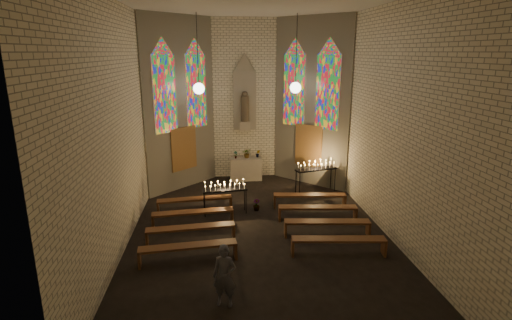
# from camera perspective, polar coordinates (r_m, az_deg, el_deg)

# --- Properties ---
(floor) EXTENTS (12.00, 12.00, 0.00)m
(floor) POSITION_cam_1_polar(r_m,az_deg,el_deg) (13.00, 0.34, -10.22)
(floor) COLOR black
(floor) RESTS_ON ground
(room) EXTENTS (8.22, 12.43, 7.00)m
(room) POSITION_cam_1_polar(r_m,az_deg,el_deg) (15.21, -0.96, 8.17)
(room) COLOR #F1E9CA
(room) RESTS_ON ground
(altar) EXTENTS (1.40, 0.60, 1.00)m
(altar) POSITION_cam_1_polar(r_m,az_deg,el_deg) (17.90, -1.46, -1.27)
(altar) COLOR #BDB19A
(altar) RESTS_ON ground
(flower_vase_left) EXTENTS (0.21, 0.17, 0.34)m
(flower_vase_left) POSITION_cam_1_polar(r_m,az_deg,el_deg) (17.68, -2.93, 0.76)
(flower_vase_left) COLOR #4C723F
(flower_vase_left) RESTS_ON altar
(flower_vase_center) EXTENTS (0.41, 0.37, 0.43)m
(flower_vase_center) POSITION_cam_1_polar(r_m,az_deg,el_deg) (17.75, -1.29, 0.97)
(flower_vase_center) COLOR #4C723F
(flower_vase_center) RESTS_ON altar
(flower_vase_right) EXTENTS (0.22, 0.19, 0.34)m
(flower_vase_right) POSITION_cam_1_polar(r_m,az_deg,el_deg) (17.86, 0.26, 0.93)
(flower_vase_right) COLOR #4C723F
(flower_vase_right) RESTS_ON altar
(aisle_flower_pot) EXTENTS (0.29, 0.29, 0.43)m
(aisle_flower_pot) POSITION_cam_1_polar(r_m,az_deg,el_deg) (14.55, 0.05, -6.43)
(aisle_flower_pot) COLOR #4C723F
(aisle_flower_pot) RESTS_ON ground
(votive_stand_left) EXTENTS (1.59, 0.56, 1.14)m
(votive_stand_left) POSITION_cam_1_polar(r_m,az_deg,el_deg) (14.05, -4.49, -3.94)
(votive_stand_left) COLOR black
(votive_stand_left) RESTS_ON ground
(votive_stand_right) EXTENTS (1.78, 0.87, 1.27)m
(votive_stand_right) POSITION_cam_1_polar(r_m,az_deg,el_deg) (16.26, 8.60, -0.98)
(votive_stand_right) COLOR black
(votive_stand_right) RESTS_ON ground
(pew_left_0) EXTENTS (2.68, 0.63, 0.51)m
(pew_left_0) POSITION_cam_1_polar(r_m,az_deg,el_deg) (14.55, -8.74, -5.76)
(pew_left_0) COLOR #5A3319
(pew_left_0) RESTS_ON ground
(pew_right_0) EXTENTS (2.68, 0.63, 0.51)m
(pew_right_0) POSITION_cam_1_polar(r_m,az_deg,el_deg) (14.90, 7.67, -5.21)
(pew_right_0) COLOR #5A3319
(pew_right_0) RESTS_ON ground
(pew_left_1) EXTENTS (2.68, 0.63, 0.51)m
(pew_left_1) POSITION_cam_1_polar(r_m,az_deg,el_deg) (13.44, -9.00, -7.59)
(pew_left_1) COLOR #5A3319
(pew_left_1) RESTS_ON ground
(pew_right_1) EXTENTS (2.68, 0.63, 0.51)m
(pew_right_1) POSITION_cam_1_polar(r_m,az_deg,el_deg) (13.82, 8.80, -6.93)
(pew_right_1) COLOR #5A3319
(pew_right_1) RESTS_ON ground
(pew_left_2) EXTENTS (2.68, 0.63, 0.51)m
(pew_left_2) POSITION_cam_1_polar(r_m,az_deg,el_deg) (12.34, -9.30, -9.74)
(pew_left_2) COLOR #5A3319
(pew_left_2) RESTS_ON ground
(pew_right_2) EXTENTS (2.68, 0.63, 0.51)m
(pew_right_2) POSITION_cam_1_polar(r_m,az_deg,el_deg) (12.75, 10.13, -8.94)
(pew_right_2) COLOR #5A3319
(pew_right_2) RESTS_ON ground
(pew_left_3) EXTENTS (2.68, 0.63, 0.51)m
(pew_left_3) POSITION_cam_1_polar(r_m,az_deg,el_deg) (11.27, -9.67, -12.31)
(pew_left_3) COLOR #5A3319
(pew_left_3) RESTS_ON ground
(pew_right_3) EXTENTS (2.68, 0.63, 0.51)m
(pew_right_3) POSITION_cam_1_polar(r_m,az_deg,el_deg) (11.72, 11.71, -11.30)
(pew_right_3) COLOR #5A3319
(pew_right_3) RESTS_ON ground
(visitor) EXTENTS (0.61, 0.48, 1.47)m
(visitor) POSITION_cam_1_polar(r_m,az_deg,el_deg) (9.32, -4.51, -16.19)
(visitor) COLOR #494A53
(visitor) RESTS_ON ground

